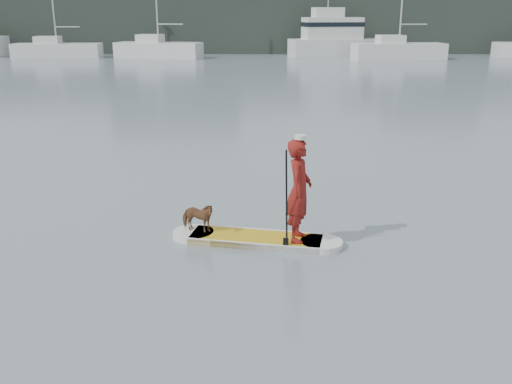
{
  "coord_description": "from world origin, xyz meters",
  "views": [
    {
      "loc": [
        -1.42,
        -9.54,
        4.22
      ],
      "look_at": [
        -1.39,
        0.56,
        1.0
      ],
      "focal_mm": 40.0,
      "sensor_mm": 36.0,
      "label": 1
    }
  ],
  "objects_px": {
    "paddleboard": "(256,239)",
    "paddler": "(299,190)",
    "sailboat_c": "(158,49)",
    "sailboat_e": "(398,50)",
    "sailboat_b": "(57,49)",
    "motor_yacht_a": "(337,38)",
    "dog": "(197,217)"
  },
  "relations": [
    {
      "from": "paddleboard",
      "to": "sailboat_e",
      "type": "distance_m",
      "value": 44.59
    },
    {
      "from": "sailboat_e",
      "to": "motor_yacht_a",
      "type": "bearing_deg",
      "value": 136.29
    },
    {
      "from": "paddleboard",
      "to": "motor_yacht_a",
      "type": "xyz_separation_m",
      "value": [
        7.93,
        46.51,
        1.62
      ]
    },
    {
      "from": "paddler",
      "to": "dog",
      "type": "relative_size",
      "value": 2.74
    },
    {
      "from": "paddler",
      "to": "motor_yacht_a",
      "type": "relative_size",
      "value": 0.19
    },
    {
      "from": "motor_yacht_a",
      "to": "paddler",
      "type": "bearing_deg",
      "value": -109.84
    },
    {
      "from": "paddler",
      "to": "dog",
      "type": "height_order",
      "value": "paddler"
    },
    {
      "from": "paddler",
      "to": "sailboat_e",
      "type": "relative_size",
      "value": 0.16
    },
    {
      "from": "dog",
      "to": "sailboat_e",
      "type": "bearing_deg",
      "value": 0.33
    },
    {
      "from": "motor_yacht_a",
      "to": "paddleboard",
      "type": "bearing_deg",
      "value": -110.82
    },
    {
      "from": "dog",
      "to": "sailboat_e",
      "type": "height_order",
      "value": "sailboat_e"
    },
    {
      "from": "motor_yacht_a",
      "to": "sailboat_b",
      "type": "bearing_deg",
      "value": 172.38
    },
    {
      "from": "sailboat_c",
      "to": "sailboat_e",
      "type": "height_order",
      "value": "sailboat_e"
    },
    {
      "from": "paddleboard",
      "to": "paddler",
      "type": "height_order",
      "value": "paddler"
    },
    {
      "from": "paddler",
      "to": "sailboat_b",
      "type": "height_order",
      "value": "sailboat_b"
    },
    {
      "from": "sailboat_b",
      "to": "paddleboard",
      "type": "bearing_deg",
      "value": -69.8
    },
    {
      "from": "paddleboard",
      "to": "sailboat_e",
      "type": "height_order",
      "value": "sailboat_e"
    },
    {
      "from": "sailboat_b",
      "to": "sailboat_c",
      "type": "relative_size",
      "value": 1.05
    },
    {
      "from": "paddler",
      "to": "sailboat_c",
      "type": "distance_m",
      "value": 45.75
    },
    {
      "from": "sailboat_e",
      "to": "motor_yacht_a",
      "type": "xyz_separation_m",
      "value": [
        -4.97,
        3.83,
        0.83
      ]
    },
    {
      "from": "sailboat_c",
      "to": "sailboat_e",
      "type": "distance_m",
      "value": 22.0
    },
    {
      "from": "sailboat_b",
      "to": "sailboat_e",
      "type": "bearing_deg",
      "value": -6.31
    },
    {
      "from": "sailboat_e",
      "to": "sailboat_b",
      "type": "bearing_deg",
      "value": 169.96
    },
    {
      "from": "sailboat_b",
      "to": "sailboat_c",
      "type": "xyz_separation_m",
      "value": [
        9.57,
        -0.36,
        0.02
      ]
    },
    {
      "from": "paddler",
      "to": "motor_yacht_a",
      "type": "xyz_separation_m",
      "value": [
        7.14,
        46.67,
        0.6
      ]
    },
    {
      "from": "paddler",
      "to": "sailboat_c",
      "type": "height_order",
      "value": "sailboat_c"
    },
    {
      "from": "paddleboard",
      "to": "sailboat_b",
      "type": "distance_m",
      "value": 48.59
    },
    {
      "from": "paddleboard",
      "to": "paddler",
      "type": "relative_size",
      "value": 1.69
    },
    {
      "from": "paddleboard",
      "to": "sailboat_e",
      "type": "relative_size",
      "value": 0.27
    },
    {
      "from": "paddleboard",
      "to": "dog",
      "type": "height_order",
      "value": "dog"
    },
    {
      "from": "dog",
      "to": "paddleboard",
      "type": "bearing_deg",
      "value": -83.06
    },
    {
      "from": "sailboat_b",
      "to": "motor_yacht_a",
      "type": "relative_size",
      "value": 1.15
    }
  ]
}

